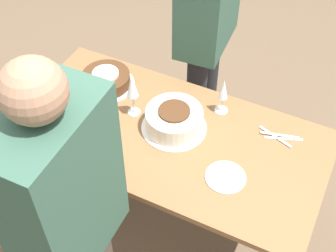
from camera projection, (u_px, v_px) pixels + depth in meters
ground_plane at (168, 225)px, 2.64m from camera, size 12.00×12.00×0.00m
dining_table at (168, 154)px, 2.18m from camera, size 1.40×0.70×0.77m
cake_center_white at (174, 120)px, 2.06m from camera, size 0.29×0.29×0.11m
cake_front_chocolate at (106, 80)px, 2.27m from camera, size 0.27×0.27×0.08m
wine_glass_near at (105, 106)px, 2.00m from camera, size 0.06×0.06×0.20m
wine_glass_far at (132, 87)px, 2.05m from camera, size 0.06×0.06×0.23m
wine_glass_extra at (223, 91)px, 2.08m from camera, size 0.06×0.06×0.19m
dessert_plate_left at (225, 177)px, 1.91m from camera, size 0.17×0.17×0.01m
dessert_plate_right at (55, 119)px, 2.13m from camera, size 0.16×0.16×0.01m
fork_pile at (279, 137)px, 2.06m from camera, size 0.20×0.08×0.01m
person_cutting at (208, 6)px, 2.26m from camera, size 0.25×0.42×1.73m
person_watching at (68, 213)px, 1.55m from camera, size 0.23×0.40×1.62m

